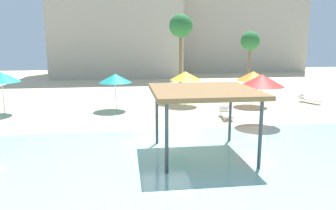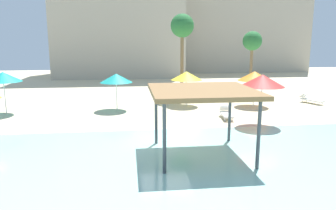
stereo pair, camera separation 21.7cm
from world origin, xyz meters
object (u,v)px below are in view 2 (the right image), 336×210
(beach_umbrella_yellow_1, at_px, (187,76))
(beach_umbrella_teal_4, at_px, (116,78))
(lounge_chair_1, at_px, (226,113))
(palm_tree_1, at_px, (252,42))
(beach_umbrella_red_5, at_px, (262,81))
(beach_umbrella_teal_2, at_px, (3,77))
(beach_umbrella_orange_3, at_px, (255,76))
(palm_tree_0, at_px, (182,28))
(lounge_chair_3, at_px, (310,99))
(shade_pavilion, at_px, (202,93))

(beach_umbrella_yellow_1, height_order, beach_umbrella_teal_4, beach_umbrella_yellow_1)
(lounge_chair_1, height_order, palm_tree_1, palm_tree_1)
(beach_umbrella_yellow_1, bearing_deg, palm_tree_1, 44.19)
(beach_umbrella_red_5, height_order, lounge_chair_1, beach_umbrella_red_5)
(beach_umbrella_teal_2, xyz_separation_m, beach_umbrella_red_5, (15.67, -5.00, 0.13))
(lounge_chair_1, bearing_deg, beach_umbrella_red_5, 41.18)
(beach_umbrella_yellow_1, distance_m, beach_umbrella_orange_3, 5.02)
(beach_umbrella_orange_3, distance_m, beach_umbrella_teal_4, 10.10)
(beach_umbrella_red_5, xyz_separation_m, palm_tree_0, (-3.07, 9.24, 3.19))
(beach_umbrella_orange_3, height_order, lounge_chair_3, beach_umbrella_orange_3)
(beach_umbrella_yellow_1, bearing_deg, lounge_chair_3, -1.68)
(beach_umbrella_teal_4, xyz_separation_m, palm_tree_1, (13.11, 8.71, 2.40))
(beach_umbrella_red_5, relative_size, palm_tree_1, 0.52)
(shade_pavilion, height_order, beach_umbrella_orange_3, shade_pavilion)
(beach_umbrella_teal_2, relative_size, lounge_chair_3, 1.41)
(beach_umbrella_teal_2, height_order, palm_tree_0, palm_tree_0)
(palm_tree_1, bearing_deg, beach_umbrella_teal_2, -156.00)
(lounge_chair_3, xyz_separation_m, palm_tree_0, (-9.68, 3.17, 5.47))
(beach_umbrella_yellow_1, bearing_deg, beach_umbrella_teal_2, -173.79)
(beach_umbrella_teal_2, xyz_separation_m, beach_umbrella_teal_4, (7.33, 0.39, -0.23))
(beach_umbrella_orange_3, relative_size, beach_umbrella_teal_4, 1.01)
(beach_umbrella_teal_4, xyz_separation_m, lounge_chair_1, (6.94, -3.37, -1.92))
(shade_pavilion, bearing_deg, beach_umbrella_orange_3, 58.16)
(shade_pavilion, xyz_separation_m, beach_umbrella_teal_2, (-11.19, 9.48, -0.22))
(beach_umbrella_orange_3, distance_m, lounge_chair_1, 5.13)
(shade_pavilion, relative_size, lounge_chair_3, 2.14)
(shade_pavilion, height_order, lounge_chair_1, shade_pavilion)
(lounge_chair_1, xyz_separation_m, lounge_chair_3, (8.01, 4.05, 0.00))
(beach_umbrella_red_5, relative_size, lounge_chair_1, 1.51)
(shade_pavilion, xyz_separation_m, beach_umbrella_red_5, (4.47, 4.48, -0.09))
(beach_umbrella_teal_2, distance_m, lounge_chair_1, 14.73)
(shade_pavilion, xyz_separation_m, lounge_chair_3, (11.08, 10.55, -2.36))
(shade_pavilion, bearing_deg, palm_tree_0, 84.18)
(lounge_chair_1, relative_size, lounge_chair_3, 0.98)
(palm_tree_0, distance_m, palm_tree_1, 9.30)
(beach_umbrella_yellow_1, xyz_separation_m, beach_umbrella_orange_3, (4.96, -0.79, 0.01))
(beach_umbrella_teal_4, xyz_separation_m, lounge_chair_3, (14.95, 0.69, -1.92))
(beach_umbrella_teal_2, relative_size, beach_umbrella_red_5, 0.95)
(shade_pavilion, distance_m, beach_umbrella_teal_4, 10.60)
(lounge_chair_3, bearing_deg, palm_tree_1, 171.18)
(beach_umbrella_teal_2, bearing_deg, beach_umbrella_orange_3, 1.87)
(shade_pavilion, height_order, beach_umbrella_red_5, beach_umbrella_red_5)
(beach_umbrella_orange_3, height_order, palm_tree_1, palm_tree_1)
(beach_umbrella_red_5, distance_m, lounge_chair_3, 9.26)
(lounge_chair_1, bearing_deg, beach_umbrella_yellow_1, -151.05)
(shade_pavilion, height_order, lounge_chair_3, shade_pavilion)
(palm_tree_1, bearing_deg, lounge_chair_1, -117.06)
(beach_umbrella_teal_2, relative_size, lounge_chair_1, 1.44)
(lounge_chair_3, distance_m, palm_tree_0, 11.56)
(lounge_chair_1, bearing_deg, palm_tree_0, -160.44)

